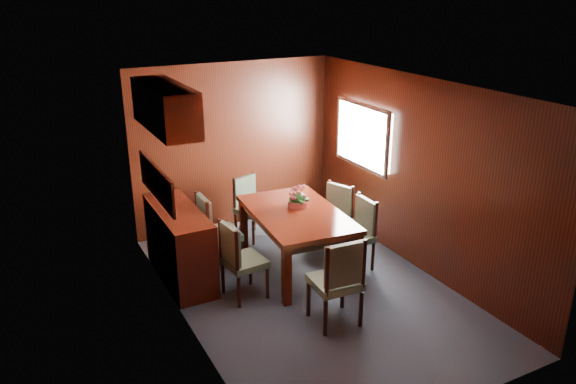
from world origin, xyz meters
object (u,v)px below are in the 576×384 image
chair_head (339,278)px  flower_centerpiece (298,197)px  chair_left_near (239,257)px  dining_table (297,220)px  chair_right_near (358,229)px  sideboard (180,244)px

chair_head → flower_centerpiece: flower_centerpiece is taller
chair_head → chair_left_near: bearing=129.2°
dining_table → flower_centerpiece: bearing=60.9°
chair_right_near → chair_head: (-0.93, -1.01, 0.05)m
sideboard → chair_left_near: size_ratio=1.49×
chair_right_near → chair_left_near: bearing=91.5°
flower_centerpiece → chair_left_near: bearing=-154.9°
dining_table → chair_head: bearing=-94.4°
chair_left_near → flower_centerpiece: (1.02, 0.48, 0.38)m
sideboard → chair_head: chair_head is taller
sideboard → chair_right_near: bearing=-19.5°
sideboard → chair_head: bearing=-56.6°
dining_table → chair_right_near: (0.72, -0.31, -0.15)m
chair_left_near → flower_centerpiece: size_ratio=3.39×
chair_left_near → flower_centerpiece: flower_centerpiece is taller
chair_left_near → chair_head: 1.21m
dining_table → chair_right_near: chair_right_near is taller
sideboard → flower_centerpiece: bearing=-11.0°
dining_table → chair_right_near: size_ratio=1.88×
dining_table → chair_head: 1.34m
dining_table → flower_centerpiece: 0.30m
dining_table → chair_right_near: bearing=-18.3°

